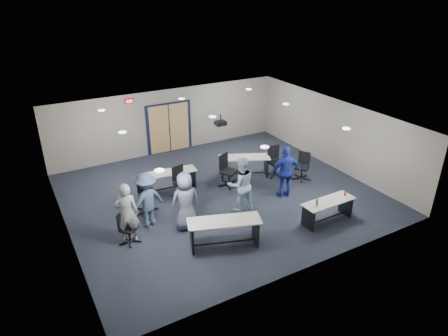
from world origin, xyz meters
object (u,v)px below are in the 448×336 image
table_back_right (244,163)px  person_back (147,200)px  chair_loose_right (302,167)px  table_front_left (224,229)px  chair_back_c (229,170)px  chair_back_d (276,162)px  person_plaid (185,201)px  chair_back_b (182,182)px  person_lightblue (241,184)px  person_gray (126,213)px  table_front_right (328,207)px  table_back_left (172,177)px  chair_loose_left (129,228)px  chair_back_a (145,196)px  person_navy (286,172)px

table_back_right → person_back: person_back is taller
chair_loose_right → table_front_left: bearing=-99.7°
chair_back_c → chair_back_d: 1.94m
chair_back_c → person_plaid: person_plaid is taller
chair_back_b → person_plaid: size_ratio=0.60×
chair_back_b → person_lightblue: bearing=-68.9°
table_back_right → person_gray: person_gray is taller
person_back → table_front_right: bearing=138.0°
chair_back_b → person_lightblue: person_lightblue is taller
table_back_left → chair_back_d: 3.96m
chair_loose_right → person_plaid: (-5.06, -0.84, 0.39)m
table_front_left → chair_back_b: size_ratio=1.96×
person_gray → person_plaid: person_gray is taller
chair_back_b → chair_back_c: (1.80, -0.06, 0.05)m
table_front_right → chair_back_b: size_ratio=1.61×
chair_loose_left → chair_back_a: bearing=16.3°
chair_back_a → person_back: bearing=-91.8°
table_back_right → person_back: (-4.32, -1.49, 0.35)m
chair_back_a → chair_loose_left: chair_back_a is taller
chair_back_c → person_gray: person_gray is taller
table_back_left → person_plaid: 2.52m
chair_loose_right → person_navy: 1.58m
chair_back_a → chair_loose_left: bearing=-112.2°
table_front_left → chair_back_c: size_ratio=1.80×
person_lightblue → chair_loose_right: bearing=-156.7°
chair_back_d → chair_loose_left: (-6.12, -1.46, -0.10)m
chair_loose_right → person_gray: 6.80m
person_lightblue → table_back_right: bearing=-114.9°
chair_back_b → person_back: size_ratio=0.62×
table_front_right → chair_loose_right: size_ratio=1.70×
table_front_left → table_back_right: table_front_left is taller
chair_loose_right → chair_back_a: bearing=-131.9°
person_gray → chair_back_c: bearing=-142.6°
table_front_left → person_plaid: 1.48m
chair_loose_left → chair_back_d: bearing=-25.1°
table_front_right → chair_loose_left: size_ratio=1.85×
chair_back_b → person_gray: person_gray is taller
table_back_right → person_navy: (0.35, -2.03, 0.39)m
person_navy → chair_loose_left: bearing=14.9°
person_gray → person_back: 0.89m
chair_loose_left → chair_loose_right: size_ratio=0.92×
person_lightblue → person_plaid: bearing=12.1°
person_gray → chair_loose_left: bearing=103.3°
table_front_left → chair_back_c: (1.94, 3.07, 0.03)m
chair_back_a → person_gray: 1.69m
chair_back_a → chair_back_d: chair_back_d is taller
chair_loose_left → person_gray: person_gray is taller
chair_back_d → chair_loose_left: bearing=-161.2°
chair_loose_left → person_gray: size_ratio=0.51×
chair_loose_right → chair_back_d: bearing=-174.1°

